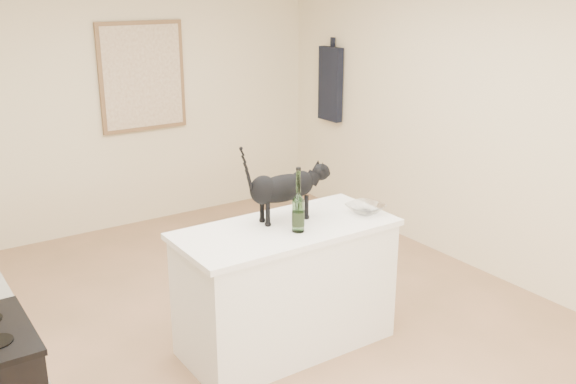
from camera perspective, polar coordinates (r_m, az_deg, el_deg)
The scene contains 11 objects.
floor at distance 4.83m, azimuth -2.53°, elevation -12.58°, with size 5.50×5.50×0.00m, color #AA7A5A.
wall_back at distance 6.77m, azimuth -15.05°, elevation 7.55°, with size 4.50×4.50×0.00m, color beige.
wall_right at distance 5.78m, azimuth 16.77°, elevation 5.68°, with size 5.50×5.50×0.00m, color beige.
island_base at distance 4.52m, azimuth -0.17°, elevation -8.61°, with size 1.44×0.67×0.86m, color white.
island_top at distance 4.34m, azimuth -0.18°, elevation -3.30°, with size 1.50×0.70×0.04m, color white.
artwork_frame at distance 6.80m, azimuth -12.73°, elevation 9.91°, with size 0.90×0.03×1.10m, color brown.
artwork_canvas at distance 6.79m, azimuth -12.67°, elevation 9.89°, with size 0.82×0.00×1.02m, color beige.
hanging_garment at distance 7.17m, azimuth 3.77°, elevation 9.49°, with size 0.08×0.34×0.80m, color black.
black_cat at distance 4.37m, azimuth -0.44°, elevation 0.02°, with size 0.59×0.18×0.42m, color black, non-canonical shape.
wine_bottle at distance 4.18m, azimuth 0.91°, elevation -1.05°, with size 0.08×0.08×0.38m, color #275522.
glass_bowl at distance 4.61m, azimuth 6.85°, elevation -1.46°, with size 0.26×0.26×0.06m, color white.
Camera 1 is at (-2.15, -3.56, 2.46)m, focal length 40.26 mm.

